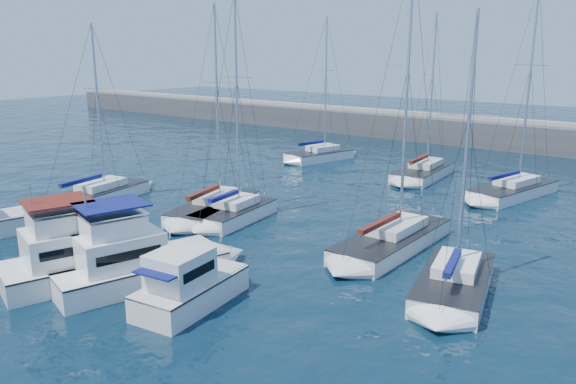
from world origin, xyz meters
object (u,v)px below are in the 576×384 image
Objects in this scene: sailboat_mid_b at (215,208)px; sailboat_back_b at (424,172)px; sailboat_mid_e at (454,282)px; motor_yacht_stbd_outer at (188,287)px; motor_yacht_port_inner at (80,258)px; motor_yacht_stbd_inner at (132,262)px; sailboat_mid_a at (97,195)px; sailboat_back_a at (320,155)px; sailboat_mid_c at (234,212)px; sailboat_back_c at (513,190)px; sailboat_mid_d at (392,240)px.

sailboat_mid_b is 0.99× the size of sailboat_back_b.
sailboat_mid_e is 0.90× the size of sailboat_back_b.
sailboat_back_b is at bearing 87.30° from motor_yacht_stbd_outer.
motor_yacht_port_inner and motor_yacht_stbd_inner have the same top height.
motor_yacht_port_inner is 32.80m from sailboat_back_b.
sailboat_mid_a is (-19.20, 8.11, -0.44)m from motor_yacht_stbd_outer.
sailboat_back_a is (-11.20, 32.35, -0.60)m from motor_yacht_stbd_inner.
sailboat_mid_c is 22.72m from sailboat_back_a.
sailboat_mid_b is 18.60m from sailboat_mid_e.
sailboat_back_a reaches higher than motor_yacht_stbd_outer.
sailboat_mid_b is 23.61m from sailboat_back_c.
sailboat_back_c reaches higher than motor_yacht_stbd_inner.
motor_yacht_stbd_outer is at bearing 27.26° from motor_yacht_port_inner.
sailboat_back_b is at bearing 104.56° from sailboat_mid_e.
sailboat_mid_e is 0.82× the size of sailboat_back_c.
motor_yacht_stbd_outer is at bearing 15.15° from motor_yacht_stbd_inner.
sailboat_back_c is at bearing 6.09° from sailboat_back_a.
sailboat_back_c reaches higher than motor_yacht_stbd_outer.
sailboat_back_a is at bearing 90.62° from sailboat_mid_b.
sailboat_mid_e is (13.01, 8.92, -0.62)m from motor_yacht_stbd_inner.
sailboat_mid_e reaches higher than motor_yacht_port_inner.
motor_yacht_port_inner is 1.49× the size of motor_yacht_stbd_outer.
sailboat_mid_b is 0.87× the size of sailboat_mid_d.
sailboat_mid_c is 1.03× the size of sailboat_back_a.
sailboat_mid_a is 0.92× the size of sailboat_mid_b.
sailboat_mid_b is at bearing 168.65° from sailboat_mid_c.
sailboat_back_c reaches higher than sailboat_back_b.
sailboat_back_b is (-6.67, 18.73, -0.02)m from sailboat_mid_d.
sailboat_back_a is 21.04m from sailboat_back_c.
sailboat_mid_a is 12.02m from sailboat_mid_c.
sailboat_back_a is (3.92, 24.27, 0.03)m from sailboat_mid_a.
sailboat_mid_c reaches higher than sailboat_back_b.
motor_yacht_stbd_outer is at bearing -50.26° from sailboat_back_a.
sailboat_mid_d is (11.22, 1.61, -0.03)m from sailboat_mid_c.
sailboat_mid_b is at bearing -112.57° from sailboat_back_b.
sailboat_back_b reaches higher than motor_yacht_stbd_outer.
sailboat_mid_c is at bearing 116.24° from motor_yacht_stbd_outer.
sailboat_back_b reaches higher than sailboat_mid_b.
motor_yacht_stbd_inner is 0.55× the size of sailboat_back_c.
motor_yacht_stbd_inner is 15.79m from sailboat_mid_e.
motor_yacht_port_inner is at bearing -98.60° from sailboat_back_c.
sailboat_mid_a is 10.12m from sailboat_mid_b.
sailboat_mid_e reaches higher than motor_yacht_stbd_outer.
motor_yacht_stbd_inner is at bearing -56.42° from sailboat_back_a.
sailboat_back_a is at bearing 121.14° from motor_yacht_port_inner.
sailboat_back_b is (3.66, 32.59, -0.62)m from motor_yacht_port_inner.
sailboat_mid_b is 0.99× the size of sailboat_back_a.
sailboat_mid_a is 24.59m from sailboat_back_a.
sailboat_mid_d is 19.88m from sailboat_back_b.
sailboat_mid_c is (-3.46, 10.98, -0.58)m from motor_yacht_stbd_inner.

